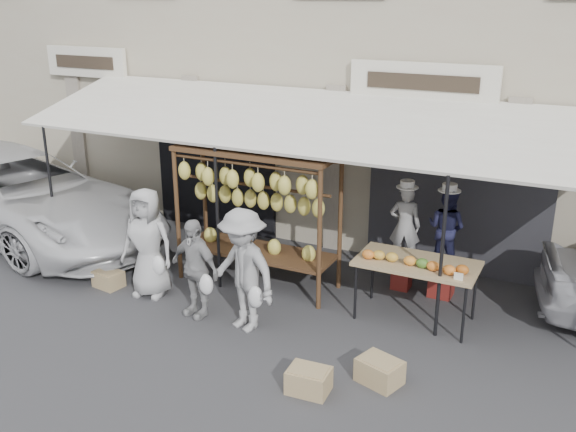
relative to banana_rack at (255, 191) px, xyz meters
name	(u,v)px	position (x,y,z in m)	size (l,w,h in m)	color
ground_plane	(237,332)	(0.52, -1.51, -1.57)	(90.00, 90.00, 0.00)	#2D2D30
shophouse	(393,36)	(0.52, 4.99, 2.07)	(24.00, 6.15, 7.30)	#ADA68D
awning	(308,122)	(0.53, 0.77, 1.00)	(10.00, 2.35, 2.92)	silver
banana_rack	(255,191)	(0.00, 0.00, 0.00)	(2.60, 0.90, 2.24)	#412D18
produce_table	(416,265)	(2.62, -0.08, -0.70)	(1.70, 0.90, 1.04)	tan
vendor_left	(405,226)	(2.16, 0.90, -0.52)	(0.48, 0.32, 1.32)	gray
vendor_right	(446,228)	(2.79, 0.92, -0.45)	(0.61, 0.47, 1.25)	#1A1B39
customer_left	(147,243)	(-1.31, -1.06, -0.71)	(0.84, 0.55, 1.73)	#A4A4A4
customer_mid	(195,268)	(-0.28, -1.31, -0.83)	(0.87, 0.36, 1.48)	#959596
customer_right	(243,270)	(0.55, -1.34, -0.69)	(1.14, 0.66, 1.77)	#959595
stool_left	(402,276)	(2.16, 0.90, -1.38)	(0.28, 0.28, 0.40)	maroon
stool_right	(442,281)	(2.79, 0.92, -1.32)	(0.36, 0.36, 0.50)	maroon
crate_near_a	(309,381)	(2.01, -2.34, -1.43)	(0.49, 0.37, 0.29)	tan
crate_near_b	(380,371)	(2.70, -1.78, -1.42)	(0.51, 0.38, 0.30)	tan
crate_far	(109,279)	(-2.08, -1.15, -1.44)	(0.44, 0.33, 0.26)	tan
van	(14,172)	(-5.66, 0.31, -0.45)	(2.49, 5.40, 2.25)	silver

